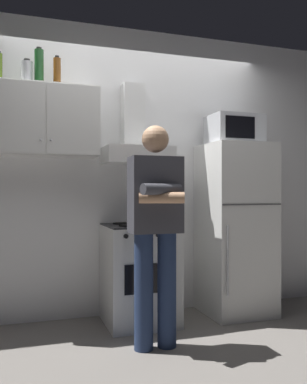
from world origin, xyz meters
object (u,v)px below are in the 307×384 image
Objects in this scene: person_standing at (156,226)px; bottle_wine_green at (39,67)px; range_hood at (135,143)px; bottle_canister_steel at (27,73)px; microwave at (234,130)px; stove_oven at (139,274)px; refrigerator at (235,229)px; bottle_beer_brown at (57,72)px; cooking_pot at (158,217)px; upper_cabinet at (44,121)px.

person_standing is 1.68m from bottle_wine_green.
bottle_canister_steel is at bearing -179.62° from range_hood.
microwave reaches higher than person_standing.
refrigerator is (0.95, 0.00, 0.37)m from stove_oven.
stove_oven is 0.53× the size of person_standing.
stove_oven is 1.82× the size of microwave.
range_hood is 2.93× the size of bottle_beer_brown.
refrigerator is 6.25× the size of bottle_beer_brown.
refrigerator is 7.62× the size of bottle_canister_steel.
range_hood is 0.97m from microwave.
microwave is 1.16m from cooking_pot.
person_standing is (-1.00, -0.62, -0.84)m from microwave.
upper_cabinet reaches higher than person_standing.
cooking_pot is 1.64m from bottle_canister_steel.
person_standing is at bearing -110.30° from cooking_pot.
upper_cabinet is 0.45m from bottle_wine_green.
range_hood is at bearing 117.88° from cooking_pot.
bottle_beer_brown is at bearing 177.21° from microwave.
cooking_pot reaches higher than stove_oven.
cooking_pot is at bearing 69.70° from person_standing.
range_hood is 1.09m from bottle_canister_steel.
bottle_beer_brown reaches higher than range_hood.
refrigerator is at bearing -89.10° from microwave.
stove_oven is 4.16× the size of bottle_canister_steel.
bottle_wine_green is at bearing 177.04° from microwave.
bottle_beer_brown reaches higher than person_standing.
microwave reaches higher than refrigerator.
cooking_pot is at bearing -170.43° from microwave.
microwave reaches higher than cooking_pot.
range_hood is at bearing 1.00° from bottle_wine_green.
bottle_beer_brown is (-1.65, 0.08, 0.43)m from microwave.
refrigerator is 1.17m from person_standing.
upper_cabinet is at bearing 171.10° from stove_oven.
bottle_wine_green is at bearing 175.17° from bottle_beer_brown.
range_hood is 0.90m from bottle_beer_brown.
bottle_beer_brown reaches higher than refrigerator.
person_standing is 1.59m from bottle_beer_brown.
stove_oven is 3.42× the size of bottle_beer_brown.
bottle_beer_brown is at bearing -14.23° from upper_cabinet.
upper_cabinet is 4.28× the size of bottle_canister_steel.
bottle_canister_steel is (-1.89, 0.12, 1.35)m from refrigerator.
refrigerator is (1.75, -0.12, -0.95)m from upper_cabinet.
bottle_wine_green reaches higher than bottle_beer_brown.
refrigerator is 5.07× the size of bottle_wine_green.
microwave is 1.71m from bottle_beer_brown.
range_hood is at bearing 2.23° from bottle_beer_brown.
bottle_wine_green reaches higher than person_standing.
bottle_wine_green reaches higher than bottle_canister_steel.
upper_cabinet is 1.03× the size of stove_oven.
range_hood reaches higher than upper_cabinet.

